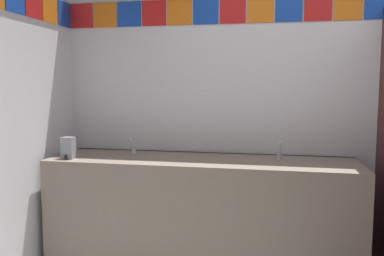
# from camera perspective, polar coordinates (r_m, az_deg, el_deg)

# --- Properties ---
(wall_back) EXTENTS (4.20, 0.09, 2.54)m
(wall_back) POSITION_cam_1_polar(r_m,az_deg,el_deg) (3.21, 18.95, 3.11)
(wall_back) COLOR silver
(wall_back) RESTS_ON ground_plane
(vanity_counter) EXTENTS (2.25, 0.60, 0.89)m
(vanity_counter) POSITION_cam_1_polar(r_m,az_deg,el_deg) (3.05, 1.34, -12.50)
(vanity_counter) COLOR gray
(vanity_counter) RESTS_ON ground_plane
(faucet_left) EXTENTS (0.04, 0.10, 0.14)m
(faucet_left) POSITION_cam_1_polar(r_m,az_deg,el_deg) (3.16, -8.46, -2.79)
(faucet_left) COLOR silver
(faucet_left) RESTS_ON vanity_counter
(faucet_right) EXTENTS (0.04, 0.10, 0.14)m
(faucet_right) POSITION_cam_1_polar(r_m,az_deg,el_deg) (2.97, 12.42, -3.42)
(faucet_right) COLOR silver
(faucet_right) RESTS_ON vanity_counter
(soap_dispenser) EXTENTS (0.09, 0.09, 0.16)m
(soap_dispenser) POSITION_cam_1_polar(r_m,az_deg,el_deg) (3.07, -17.28, -2.74)
(soap_dispenser) COLOR gray
(soap_dispenser) RESTS_ON vanity_counter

